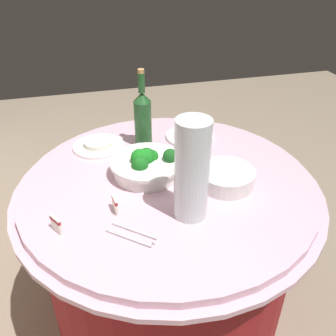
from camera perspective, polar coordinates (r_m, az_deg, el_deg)
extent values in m
plane|color=gray|center=(1.89, 0.00, -20.65)|extent=(6.00, 6.00, 0.00)
cylinder|color=maroon|center=(1.62, 0.00, -13.35)|extent=(1.01, 1.01, 0.69)
cylinder|color=#E0B2C6|center=(1.39, 0.00, -3.13)|extent=(1.16, 1.16, 0.02)
cylinder|color=#E0B2C6|center=(1.37, 0.00, -2.28)|extent=(1.10, 1.10, 0.03)
cylinder|color=white|center=(1.39, -3.34, -0.04)|extent=(0.26, 0.26, 0.05)
cylinder|color=white|center=(1.37, -3.38, 1.05)|extent=(0.28, 0.28, 0.01)
sphere|color=#19681E|center=(1.32, -4.43, 0.62)|extent=(0.06, 0.06, 0.06)
sphere|color=#19561E|center=(1.36, 0.35, 1.92)|extent=(0.05, 0.05, 0.05)
sphere|color=#197D1E|center=(1.35, -4.50, 1.63)|extent=(0.07, 0.07, 0.07)
sphere|color=#197B1E|center=(1.37, -2.53, 1.91)|extent=(0.05, 0.05, 0.05)
sphere|color=#19641E|center=(1.36, -3.40, 1.89)|extent=(0.06, 0.06, 0.06)
sphere|color=#197D1E|center=(1.36, -3.47, 1.80)|extent=(0.06, 0.06, 0.06)
cylinder|color=white|center=(1.35, 9.03, -2.31)|extent=(0.21, 0.21, 0.01)
cylinder|color=white|center=(1.35, 9.07, -1.96)|extent=(0.21, 0.21, 0.01)
cylinder|color=white|center=(1.34, 9.11, -1.61)|extent=(0.21, 0.21, 0.01)
cylinder|color=white|center=(1.34, 9.14, -1.25)|extent=(0.21, 0.21, 0.01)
cylinder|color=white|center=(1.33, 9.18, -0.90)|extent=(0.21, 0.21, 0.01)
cylinder|color=white|center=(1.33, 9.22, -0.54)|extent=(0.21, 0.21, 0.01)
cylinder|color=#1F4F23|center=(1.56, -3.96, 7.01)|extent=(0.07, 0.07, 0.20)
cone|color=#1F4F23|center=(1.51, -4.13, 11.12)|extent=(0.07, 0.07, 0.04)
cylinder|color=#1F4F23|center=(1.49, -4.23, 13.26)|extent=(0.03, 0.03, 0.08)
cylinder|color=#B2844C|center=(1.47, -4.30, 15.02)|extent=(0.03, 0.03, 0.02)
cylinder|color=silver|center=(1.11, 3.79, -0.40)|extent=(0.11, 0.11, 0.34)
sphere|color=#E5B26B|center=(1.20, 3.26, -5.09)|extent=(0.06, 0.06, 0.06)
sphere|color=#E5B26B|center=(1.17, 2.87, -6.14)|extent=(0.06, 0.06, 0.06)
sphere|color=#E5B26B|center=(1.18, 4.57, -5.85)|extent=(0.06, 0.06, 0.06)
sphere|color=#72C64C|center=(1.16, 2.84, -3.21)|extent=(0.06, 0.06, 0.06)
sphere|color=#72C64C|center=(1.13, 3.51, -4.23)|extent=(0.06, 0.06, 0.06)
sphere|color=#72C64C|center=(1.16, 4.62, -3.41)|extent=(0.06, 0.06, 0.06)
sphere|color=red|center=(1.12, 2.68, -1.35)|extent=(0.06, 0.06, 0.06)
sphere|color=red|center=(1.10, 4.24, -1.98)|extent=(0.06, 0.06, 0.06)
sphere|color=red|center=(1.13, 4.34, -0.94)|extent=(0.06, 0.06, 0.06)
sphere|color=#E5B26B|center=(1.08, 2.90, 0.63)|extent=(0.06, 0.06, 0.06)
sphere|color=#E5B26B|center=(1.08, 4.82, 0.59)|extent=(0.06, 0.06, 0.06)
sphere|color=#E5B26B|center=(1.11, 3.83, 1.47)|extent=(0.06, 0.06, 0.06)
sphere|color=#72C64C|center=(1.05, 3.48, 2.84)|extent=(0.06, 0.06, 0.06)
sphere|color=#72C64C|center=(1.07, 5.08, 3.35)|extent=(0.06, 0.06, 0.06)
sphere|color=#72C64C|center=(1.08, 3.31, 3.80)|extent=(0.06, 0.06, 0.06)
cylinder|color=silver|center=(1.12, -6.31, -10.94)|extent=(0.11, 0.13, 0.01)
cylinder|color=silver|center=(1.14, -5.35, -9.84)|extent=(0.11, 0.13, 0.01)
sphere|color=silver|center=(1.10, -2.20, -11.70)|extent=(0.01, 0.01, 0.01)
cylinder|color=white|center=(1.66, 3.50, 5.02)|extent=(0.22, 0.22, 0.01)
cylinder|color=#B77038|center=(1.65, 3.52, 5.49)|extent=(0.13, 0.13, 0.02)
cylinder|color=white|center=(1.60, -10.88, 3.42)|extent=(0.22, 0.22, 0.01)
cylinder|color=white|center=(1.59, -10.94, 3.93)|extent=(0.12, 0.12, 0.02)
cube|color=white|center=(1.21, -8.38, -5.74)|extent=(0.05, 0.01, 0.05)
cube|color=maroon|center=(1.20, -8.44, -5.08)|extent=(0.05, 0.01, 0.01)
cube|color=white|center=(1.17, -17.26, -8.54)|extent=(0.05, 0.03, 0.05)
cube|color=maroon|center=(1.16, -17.40, -7.89)|extent=(0.05, 0.03, 0.01)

